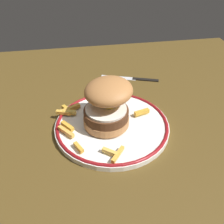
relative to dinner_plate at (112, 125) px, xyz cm
name	(u,v)px	position (x,y,z in cm)	size (l,w,h in cm)	color
ground_plane	(97,145)	(-3.98, -3.25, -2.84)	(118.63, 107.19, 4.00)	#523D19
dinner_plate	(112,125)	(0.00, 0.00, 0.00)	(26.63, 26.63, 1.60)	white
burger	(107,103)	(-0.95, 0.49, 5.99)	(14.54, 14.39, 10.68)	#B57844
fries_pile	(88,117)	(-5.41, 2.14, 1.35)	(22.56, 25.57, 2.64)	gold
knife	(134,78)	(10.72, 21.59, -0.58)	(17.49, 7.35, 0.70)	black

